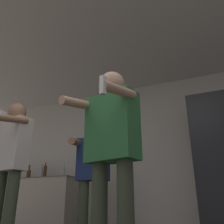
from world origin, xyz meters
name	(u,v)px	position (x,y,z in m)	size (l,w,h in m)	color
wall_back	(156,154)	(0.00, 3.14, 1.27)	(7.00, 0.06, 2.55)	beige
ceiling_slab	(120,33)	(0.00, 1.56, 2.57)	(7.00, 3.63, 0.05)	silver
refrigerator	(224,166)	(1.00, 2.77, 0.96)	(0.72, 0.73, 1.93)	#262628
counter	(36,206)	(-2.13, 2.85, 0.47)	(1.57, 0.57, 0.93)	#BCB29E
bottle_clear_vodka	(29,174)	(-2.41, 2.88, 1.04)	(0.07, 0.07, 0.28)	#563314
bottle_brown_liquor	(18,174)	(-2.65, 2.88, 1.05)	(0.08, 0.08, 0.31)	black
bottle_red_label	(45,172)	(-2.03, 2.88, 1.06)	(0.06, 0.06, 0.30)	#563314
bottle_short_whiskey	(41,173)	(-2.12, 2.88, 1.04)	(0.06, 0.06, 0.27)	silver
bottle_dark_rum	(64,172)	(-1.62, 2.88, 1.04)	(0.06, 0.06, 0.28)	silver
person_woman_foreground	(111,141)	(0.17, 0.86, 0.94)	(0.58, 0.60, 1.57)	#38422D
person_man_side	(10,158)	(-1.22, 1.19, 0.96)	(0.51, 0.55, 1.63)	#38422D
person_spectator_back	(93,170)	(-0.67, 2.17, 0.92)	(0.61, 0.61, 1.59)	#38422D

